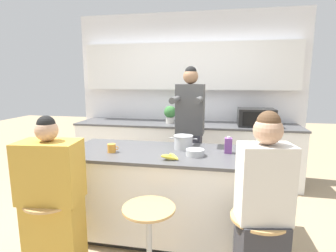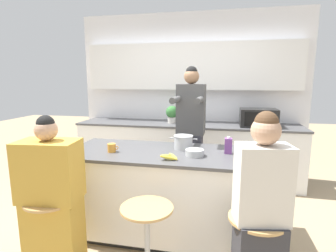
{
  "view_description": "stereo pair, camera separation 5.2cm",
  "coord_description": "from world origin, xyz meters",
  "px_view_note": "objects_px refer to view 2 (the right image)",
  "views": [
    {
      "loc": [
        0.49,
        -2.52,
        1.61
      ],
      "look_at": [
        0.0,
        0.08,
        1.14
      ],
      "focal_mm": 28.0,
      "sensor_mm": 36.0,
      "label": 1
    },
    {
      "loc": [
        0.54,
        -2.51,
        1.61
      ],
      "look_at": [
        0.0,
        0.08,
        1.14
      ],
      "focal_mm": 28.0,
      "sensor_mm": 36.0,
      "label": 2
    }
  ],
  "objects_px": {
    "potted_plant": "(172,113)",
    "microwave": "(258,118)",
    "bar_stool_center": "(147,239)",
    "bar_stool_rightmost": "(255,252)",
    "person_wrapped_blanket": "(52,202)",
    "banana_bunch": "(169,157)",
    "coffee_cup_near": "(112,148)",
    "bar_stool_leftmost": "(53,229)",
    "kitchen_island": "(166,192)",
    "cooking_pot": "(183,142)",
    "juice_carton": "(228,146)",
    "fruit_bowl": "(195,153)",
    "person_seated_near": "(260,220)",
    "person_cooking": "(191,138)"
  },
  "relations": [
    {
      "from": "bar_stool_center",
      "to": "person_seated_near",
      "type": "height_order",
      "value": "person_seated_near"
    },
    {
      "from": "person_wrapped_blanket",
      "to": "banana_bunch",
      "type": "bearing_deg",
      "value": 22.88
    },
    {
      "from": "bar_stool_center",
      "to": "person_wrapped_blanket",
      "type": "xyz_separation_m",
      "value": [
        -0.8,
        -0.03,
        0.25
      ]
    },
    {
      "from": "cooking_pot",
      "to": "potted_plant",
      "type": "xyz_separation_m",
      "value": [
        -0.4,
        1.45,
        0.11
      ]
    },
    {
      "from": "banana_bunch",
      "to": "coffee_cup_near",
      "type": "bearing_deg",
      "value": 167.52
    },
    {
      "from": "person_cooking",
      "to": "potted_plant",
      "type": "xyz_separation_m",
      "value": [
        -0.41,
        0.93,
        0.18
      ]
    },
    {
      "from": "person_cooking",
      "to": "person_seated_near",
      "type": "bearing_deg",
      "value": -62.24
    },
    {
      "from": "person_seated_near",
      "to": "banana_bunch",
      "type": "xyz_separation_m",
      "value": [
        -0.74,
        0.49,
        0.26
      ]
    },
    {
      "from": "bar_stool_rightmost",
      "to": "juice_carton",
      "type": "height_order",
      "value": "juice_carton"
    },
    {
      "from": "coffee_cup_near",
      "to": "banana_bunch",
      "type": "distance_m",
      "value": 0.63
    },
    {
      "from": "person_wrapped_blanket",
      "to": "banana_bunch",
      "type": "distance_m",
      "value": 1.05
    },
    {
      "from": "person_wrapped_blanket",
      "to": "fruit_bowl",
      "type": "height_order",
      "value": "person_wrapped_blanket"
    },
    {
      "from": "bar_stool_leftmost",
      "to": "fruit_bowl",
      "type": "xyz_separation_m",
      "value": [
        1.11,
        0.66,
        0.54
      ]
    },
    {
      "from": "cooking_pot",
      "to": "banana_bunch",
      "type": "distance_m",
      "value": 0.4
    },
    {
      "from": "bar_stool_center",
      "to": "fruit_bowl",
      "type": "relative_size",
      "value": 3.65
    },
    {
      "from": "person_wrapped_blanket",
      "to": "microwave",
      "type": "height_order",
      "value": "person_wrapped_blanket"
    },
    {
      "from": "bar_stool_center",
      "to": "bar_stool_rightmost",
      "type": "xyz_separation_m",
      "value": [
        0.81,
        0.01,
        0.0
      ]
    },
    {
      "from": "coffee_cup_near",
      "to": "microwave",
      "type": "height_order",
      "value": "microwave"
    },
    {
      "from": "kitchen_island",
      "to": "fruit_bowl",
      "type": "relative_size",
      "value": 11.44
    },
    {
      "from": "cooking_pot",
      "to": "fruit_bowl",
      "type": "height_order",
      "value": "cooking_pot"
    },
    {
      "from": "person_cooking",
      "to": "person_wrapped_blanket",
      "type": "height_order",
      "value": "person_cooking"
    },
    {
      "from": "potted_plant",
      "to": "microwave",
      "type": "bearing_deg",
      "value": -2.08
    },
    {
      "from": "kitchen_island",
      "to": "bar_stool_rightmost",
      "type": "bearing_deg",
      "value": -41.12
    },
    {
      "from": "person_cooking",
      "to": "fruit_bowl",
      "type": "height_order",
      "value": "person_cooking"
    },
    {
      "from": "kitchen_island",
      "to": "banana_bunch",
      "type": "bearing_deg",
      "value": -72.59
    },
    {
      "from": "coffee_cup_near",
      "to": "microwave",
      "type": "bearing_deg",
      "value": 45.92
    },
    {
      "from": "fruit_bowl",
      "to": "microwave",
      "type": "xyz_separation_m",
      "value": [
        0.77,
        1.63,
        0.13
      ]
    },
    {
      "from": "bar_stool_leftmost",
      "to": "person_seated_near",
      "type": "relative_size",
      "value": 0.46
    },
    {
      "from": "potted_plant",
      "to": "fruit_bowl",
      "type": "bearing_deg",
      "value": -72.01
    },
    {
      "from": "person_cooking",
      "to": "juice_carton",
      "type": "bearing_deg",
      "value": -50.22
    },
    {
      "from": "bar_stool_rightmost",
      "to": "banana_bunch",
      "type": "height_order",
      "value": "banana_bunch"
    },
    {
      "from": "banana_bunch",
      "to": "microwave",
      "type": "relative_size",
      "value": 0.35
    },
    {
      "from": "juice_carton",
      "to": "person_wrapped_blanket",
      "type": "bearing_deg",
      "value": -150.11
    },
    {
      "from": "bar_stool_center",
      "to": "fruit_bowl",
      "type": "height_order",
      "value": "fruit_bowl"
    },
    {
      "from": "person_seated_near",
      "to": "microwave",
      "type": "xyz_separation_m",
      "value": [
        0.25,
        2.28,
        0.4
      ]
    },
    {
      "from": "person_seated_near",
      "to": "fruit_bowl",
      "type": "relative_size",
      "value": 7.96
    },
    {
      "from": "bar_stool_rightmost",
      "to": "potted_plant",
      "type": "distance_m",
      "value": 2.62
    },
    {
      "from": "bar_stool_rightmost",
      "to": "person_cooking",
      "type": "distance_m",
      "value": 1.59
    },
    {
      "from": "juice_carton",
      "to": "potted_plant",
      "type": "relative_size",
      "value": 0.6
    },
    {
      "from": "bar_stool_center",
      "to": "coffee_cup_near",
      "type": "distance_m",
      "value": 0.97
    },
    {
      "from": "bar_stool_rightmost",
      "to": "microwave",
      "type": "relative_size",
      "value": 1.23
    },
    {
      "from": "bar_stool_center",
      "to": "coffee_cup_near",
      "type": "bearing_deg",
      "value": 132.12
    },
    {
      "from": "person_wrapped_blanket",
      "to": "banana_bunch",
      "type": "relative_size",
      "value": 7.22
    },
    {
      "from": "person_wrapped_blanket",
      "to": "person_seated_near",
      "type": "height_order",
      "value": "person_seated_near"
    },
    {
      "from": "kitchen_island",
      "to": "cooking_pot",
      "type": "bearing_deg",
      "value": 41.5
    },
    {
      "from": "person_wrapped_blanket",
      "to": "juice_carton",
      "type": "relative_size",
      "value": 7.99
    },
    {
      "from": "coffee_cup_near",
      "to": "bar_stool_leftmost",
      "type": "bearing_deg",
      "value": -113.89
    },
    {
      "from": "bar_stool_leftmost",
      "to": "person_cooking",
      "type": "distance_m",
      "value": 1.78
    },
    {
      "from": "person_cooking",
      "to": "coffee_cup_near",
      "type": "distance_m",
      "value": 1.05
    },
    {
      "from": "banana_bunch",
      "to": "juice_carton",
      "type": "xyz_separation_m",
      "value": [
        0.53,
        0.33,
        0.05
      ]
    }
  ]
}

